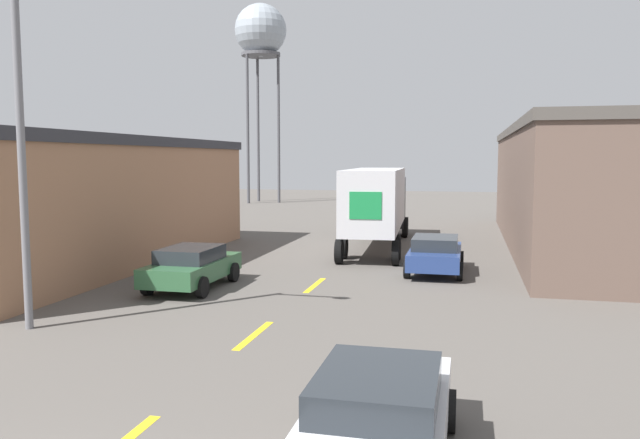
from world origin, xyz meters
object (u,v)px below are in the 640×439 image
(street_lamp, at_px, (31,134))
(parked_car_right_far, at_px, (435,253))
(water_tower, at_px, (261,33))
(parked_car_right_near, at_px, (378,414))
(parked_car_left_far, at_px, (192,266))
(semi_truck, at_px, (378,200))

(street_lamp, bearing_deg, parked_car_right_far, 47.69)
(street_lamp, bearing_deg, water_tower, 101.69)
(parked_car_right_far, xyz_separation_m, street_lamp, (-9.45, -10.38, 4.20))
(street_lamp, bearing_deg, parked_car_right_near, -28.25)
(parked_car_left_far, xyz_separation_m, street_lamp, (-1.63, -5.64, 4.20))
(parked_car_left_far, relative_size, street_lamp, 0.50)
(parked_car_right_far, xyz_separation_m, parked_car_left_far, (-7.82, -4.74, 0.00))
(semi_truck, xyz_separation_m, water_tower, (-15.83, 29.12, 14.29))
(semi_truck, relative_size, parked_car_right_far, 2.85)
(parked_car_right_far, bearing_deg, parked_car_left_far, -148.78)
(parked_car_right_far, distance_m, street_lamp, 14.65)
(street_lamp, bearing_deg, parked_car_left_far, 73.92)
(semi_truck, xyz_separation_m, parked_car_right_near, (3.13, -21.91, -1.56))
(semi_truck, bearing_deg, parked_car_right_near, -85.21)
(semi_truck, bearing_deg, street_lamp, -113.91)
(semi_truck, relative_size, parked_car_right_near, 2.85)
(water_tower, xyz_separation_m, street_lamp, (9.51, -45.96, -11.65))
(parked_car_left_far, bearing_deg, semi_truck, 67.26)
(semi_truck, height_order, water_tower, water_tower)
(semi_truck, height_order, parked_car_right_near, semi_truck)
(parked_car_left_far, xyz_separation_m, water_tower, (-11.14, 40.32, 15.85))
(semi_truck, bearing_deg, water_tower, 115.20)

